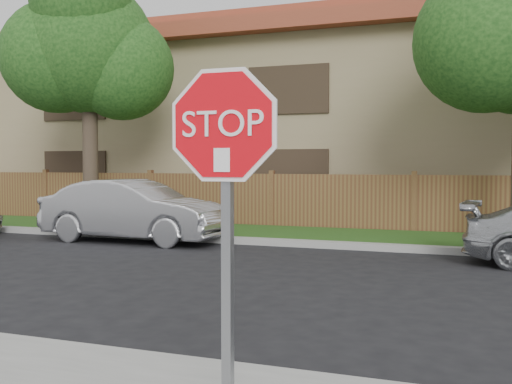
% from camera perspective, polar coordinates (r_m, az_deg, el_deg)
% --- Properties ---
extents(ground, '(90.00, 90.00, 0.00)m').
position_cam_1_polar(ground, '(5.55, 3.17, -17.37)').
color(ground, black).
rests_on(ground, ground).
extents(far_curb, '(70.00, 0.30, 0.15)m').
position_cam_1_polar(far_curb, '(13.35, 13.48, -5.22)').
color(far_curb, gray).
rests_on(far_curb, ground).
extents(grass_strip, '(70.00, 3.00, 0.12)m').
position_cam_1_polar(grass_strip, '(14.98, 14.21, -4.42)').
color(grass_strip, '#1E4714').
rests_on(grass_strip, ground).
extents(fence, '(70.00, 0.12, 1.60)m').
position_cam_1_polar(fence, '(16.49, 14.82, -1.19)').
color(fence, brown).
rests_on(fence, ground).
extents(apartment_building, '(35.20, 9.20, 7.20)m').
position_cam_1_polar(apartment_building, '(22.10, 16.27, 6.85)').
color(apartment_building, '#94845C').
rests_on(apartment_building, ground).
extents(tree_left, '(4.80, 3.90, 7.78)m').
position_cam_1_polar(tree_left, '(18.25, -15.83, 13.11)').
color(tree_left, '#382B21').
rests_on(tree_left, ground).
extents(stop_sign, '(1.01, 0.13, 2.55)m').
position_cam_1_polar(stop_sign, '(3.81, -3.01, 1.55)').
color(stop_sign, gray).
rests_on(stop_sign, sidewalk_near).
extents(sedan_left, '(4.63, 1.72, 1.51)m').
position_cam_1_polar(sedan_left, '(14.83, -11.52, -1.76)').
color(sedan_left, '#B1B1B6').
rests_on(sedan_left, ground).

